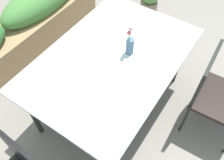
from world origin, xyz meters
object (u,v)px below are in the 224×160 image
object	(u,v)px
dining_table	(112,61)
flower_vase	(130,44)
potted_plant	(150,0)
planter_box	(8,37)
chair_near_right	(216,92)

from	to	relation	value
dining_table	flower_vase	distance (m)	0.23
dining_table	potted_plant	xyz separation A→B (m)	(1.66, 0.45, -0.46)
planter_box	chair_near_right	bearing A→B (deg)	-79.64
chair_near_right	flower_vase	world-z (taller)	flower_vase
dining_table	chair_near_right	size ratio (longest dim) A/B	1.77
dining_table	planter_box	xyz separation A→B (m)	(-0.08, 1.47, -0.38)
planter_box	potted_plant	bearing A→B (deg)	-30.48
planter_box	potted_plant	size ratio (longest dim) A/B	6.03
planter_box	flower_vase	bearing A→B (deg)	-82.49
flower_vase	potted_plant	bearing A→B (deg)	19.63
flower_vase	planter_box	bearing A→B (deg)	97.51
flower_vase	potted_plant	size ratio (longest dim) A/B	0.65
dining_table	flower_vase	world-z (taller)	flower_vase
planter_box	potted_plant	distance (m)	2.01
dining_table	flower_vase	bearing A→B (deg)	-36.52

